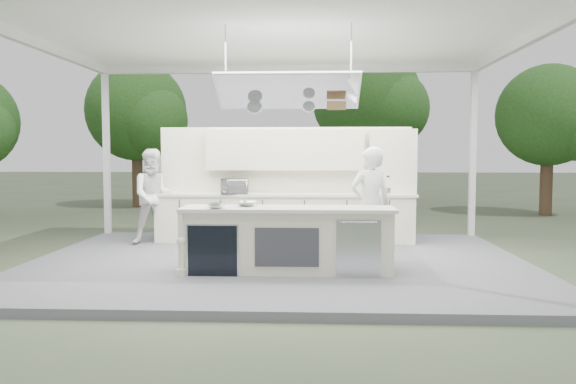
{
  "coord_description": "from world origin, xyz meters",
  "views": [
    {
      "loc": [
        0.58,
        -9.03,
        1.86
      ],
      "look_at": [
        0.14,
        0.4,
        1.2
      ],
      "focal_mm": 35.0,
      "sensor_mm": 36.0,
      "label": 1
    }
  ],
  "objects_px": {
    "back_counter": "(284,217)",
    "sous_chef": "(155,196)",
    "head_chef": "(370,205)",
    "demo_island": "(286,240)"
  },
  "relations": [
    {
      "from": "back_counter",
      "to": "head_chef",
      "type": "relative_size",
      "value": 2.77
    },
    {
      "from": "back_counter",
      "to": "sous_chef",
      "type": "distance_m",
      "value": 2.54
    },
    {
      "from": "back_counter",
      "to": "sous_chef",
      "type": "bearing_deg",
      "value": -171.95
    },
    {
      "from": "head_chef",
      "to": "back_counter",
      "type": "bearing_deg",
      "value": -70.55
    },
    {
      "from": "demo_island",
      "to": "head_chef",
      "type": "relative_size",
      "value": 1.69
    },
    {
      "from": "head_chef",
      "to": "sous_chef",
      "type": "height_order",
      "value": "head_chef"
    },
    {
      "from": "sous_chef",
      "to": "back_counter",
      "type": "bearing_deg",
      "value": -14.85
    },
    {
      "from": "head_chef",
      "to": "sous_chef",
      "type": "distance_m",
      "value": 4.3
    },
    {
      "from": "back_counter",
      "to": "head_chef",
      "type": "bearing_deg",
      "value": -54.36
    },
    {
      "from": "head_chef",
      "to": "demo_island",
      "type": "bearing_deg",
      "value": 14.38
    }
  ]
}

